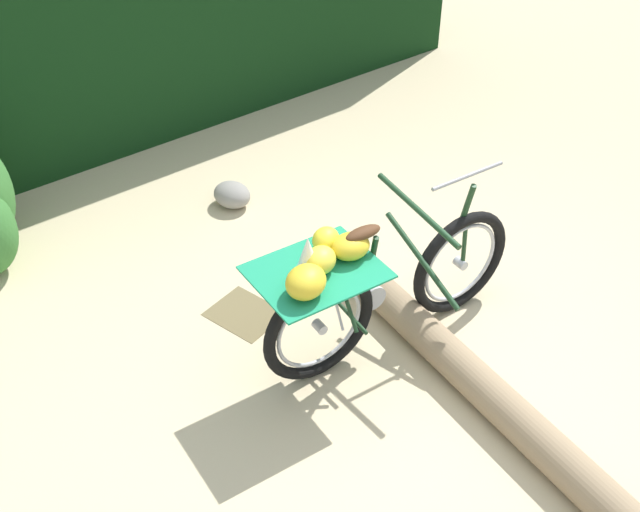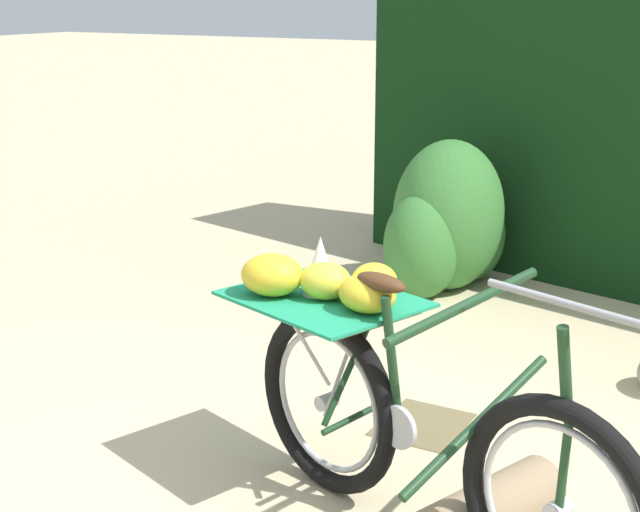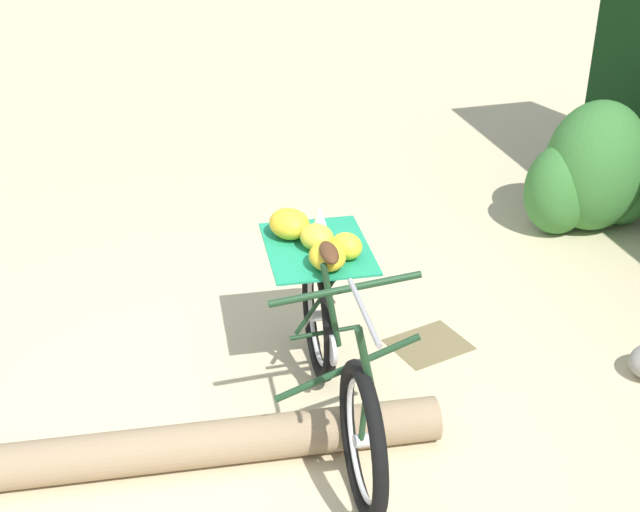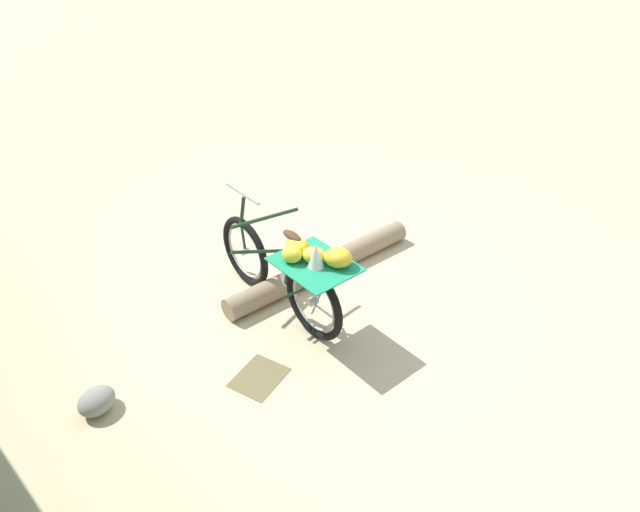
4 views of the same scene
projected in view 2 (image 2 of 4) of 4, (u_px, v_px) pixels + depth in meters
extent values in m
torus|color=black|center=(558.00, 510.00, 2.89)|extent=(0.31, 0.71, 0.73)
torus|color=#B7B7BC|center=(558.00, 510.00, 2.89)|extent=(0.21, 0.54, 0.57)
cylinder|color=#B7B7BC|center=(558.00, 510.00, 2.89)|extent=(0.10, 0.08, 0.06)
torus|color=black|center=(327.00, 401.00, 3.65)|extent=(0.31, 0.71, 0.73)
torus|color=#B7B7BC|center=(327.00, 401.00, 3.65)|extent=(0.21, 0.54, 0.57)
cylinder|color=#B7B7BC|center=(327.00, 401.00, 3.65)|extent=(0.10, 0.08, 0.06)
cylinder|color=#19381E|center=(476.00, 425.00, 3.08)|extent=(0.67, 0.26, 0.30)
cylinder|color=#19381E|center=(465.00, 305.00, 3.02)|extent=(0.69, 0.27, 0.11)
cylinder|color=#19381E|center=(392.00, 360.00, 3.33)|extent=(0.12, 0.07, 0.49)
cylinder|color=#19381E|center=(361.00, 414.00, 3.51)|extent=(0.37, 0.15, 0.05)
cylinder|color=#19381E|center=(354.00, 357.00, 3.48)|extent=(0.31, 0.13, 0.47)
cylinder|color=#19381E|center=(564.00, 466.00, 2.84)|extent=(0.05, 0.04, 0.30)
cylinder|color=#19381E|center=(565.00, 372.00, 2.78)|extent=(0.10, 0.07, 0.30)
cylinder|color=gray|center=(561.00, 302.00, 2.74)|extent=(0.19, 0.50, 0.02)
ellipsoid|color=#4C2D19|center=(381.00, 282.00, 3.30)|extent=(0.16, 0.24, 0.06)
cylinder|color=#B7B7BC|center=(399.00, 427.00, 3.36)|extent=(0.07, 0.16, 0.16)
cylinder|color=#B7B7BC|center=(344.00, 362.00, 3.53)|extent=(0.20, 0.08, 0.39)
cylinder|color=#B7B7BC|center=(307.00, 347.00, 3.68)|extent=(0.24, 0.10, 0.39)
cube|color=brown|center=(324.00, 303.00, 3.55)|extent=(0.61, 0.71, 0.02)
cube|color=#1E8C60|center=(324.00, 299.00, 3.55)|extent=(0.73, 0.82, 0.01)
ellipsoid|color=yellow|center=(325.00, 281.00, 3.51)|extent=(0.21, 0.23, 0.14)
ellipsoid|color=yellow|center=(374.00, 281.00, 3.51)|extent=(0.18, 0.20, 0.14)
ellipsoid|color=gold|center=(367.00, 294.00, 3.37)|extent=(0.24, 0.26, 0.13)
ellipsoid|color=gold|center=(272.00, 275.00, 3.55)|extent=(0.25, 0.28, 0.16)
cone|color=white|center=(320.00, 265.00, 3.56)|extent=(0.18, 0.18, 0.22)
ellipsoid|color=#387533|center=(449.00, 215.00, 6.10)|extent=(0.78, 0.70, 0.98)
ellipsoid|color=#387533|center=(423.00, 246.00, 5.95)|extent=(0.54, 0.48, 0.68)
ellipsoid|color=#387533|center=(472.00, 234.00, 6.32)|extent=(0.49, 0.44, 0.63)
cylinder|color=#4C3823|center=(446.00, 273.00, 6.21)|extent=(0.07, 0.07, 0.20)
cube|color=olive|center=(422.00, 424.00, 4.28)|extent=(0.44, 0.36, 0.01)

